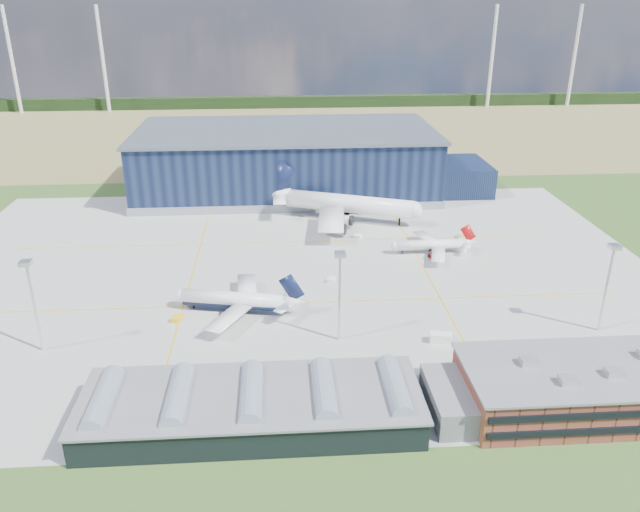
# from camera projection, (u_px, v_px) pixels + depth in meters

# --- Properties ---
(ground) EXTENTS (600.00, 600.00, 0.00)m
(ground) POSITION_uv_depth(u_px,v_px,m) (294.00, 287.00, 178.20)
(ground) COLOR #314F1D
(ground) RESTS_ON ground
(apron) EXTENTS (220.00, 160.00, 0.08)m
(apron) POSITION_uv_depth(u_px,v_px,m) (293.00, 272.00, 187.37)
(apron) COLOR #ABABA6
(apron) RESTS_ON ground
(farmland) EXTENTS (600.00, 220.00, 0.01)m
(farmland) POSITION_uv_depth(u_px,v_px,m) (282.00, 130.00, 380.15)
(farmland) COLOR #90794D
(farmland) RESTS_ON ground
(treeline) EXTENTS (600.00, 8.00, 8.00)m
(treeline) POSITION_uv_depth(u_px,v_px,m) (281.00, 102.00, 452.02)
(treeline) COLOR black
(treeline) RESTS_ON ground
(hangar) EXTENTS (145.00, 62.00, 26.10)m
(hangar) POSITION_uv_depth(u_px,v_px,m) (293.00, 163.00, 260.86)
(hangar) COLOR black
(hangar) RESTS_ON ground
(ops_building) EXTENTS (46.00, 23.00, 10.90)m
(ops_building) POSITION_uv_depth(u_px,v_px,m) (577.00, 387.00, 124.80)
(ops_building) COLOR brown
(ops_building) RESTS_ON ground
(glass_concourse) EXTENTS (78.00, 23.00, 8.60)m
(glass_concourse) POSITION_uv_depth(u_px,v_px,m) (270.00, 405.00, 121.26)
(glass_concourse) COLOR black
(glass_concourse) RESTS_ON ground
(light_mast_west) EXTENTS (2.60, 2.60, 23.00)m
(light_mast_west) POSITION_uv_depth(u_px,v_px,m) (32.00, 291.00, 140.74)
(light_mast_west) COLOR silver
(light_mast_west) RESTS_ON ground
(light_mast_center) EXTENTS (2.60, 2.60, 23.00)m
(light_mast_center) POSITION_uv_depth(u_px,v_px,m) (340.00, 282.00, 145.27)
(light_mast_center) COLOR silver
(light_mast_center) RESTS_ON ground
(light_mast_east) EXTENTS (2.60, 2.60, 23.00)m
(light_mast_east) POSITION_uv_depth(u_px,v_px,m) (609.00, 274.00, 149.48)
(light_mast_east) COLOR silver
(light_mast_east) RESTS_ON ground
(airliner_navy) EXTENTS (42.04, 41.46, 11.55)m
(airliner_navy) POSITION_uv_depth(u_px,v_px,m) (233.00, 292.00, 162.24)
(airliner_navy) COLOR white
(airliner_navy) RESTS_ON ground
(airliner_red) EXTENTS (28.87, 28.27, 9.22)m
(airliner_red) POSITION_uv_depth(u_px,v_px,m) (430.00, 240.00, 199.46)
(airliner_red) COLOR white
(airliner_red) RESTS_ON ground
(airliner_widebody) EXTENTS (78.15, 77.41, 19.74)m
(airliner_widebody) POSITION_uv_depth(u_px,v_px,m) (349.00, 195.00, 226.25)
(airliner_widebody) COLOR white
(airliner_widebody) RESTS_ON ground
(gse_tug_b) EXTENTS (3.06, 3.71, 1.38)m
(gse_tug_b) POSITION_uv_depth(u_px,v_px,m) (177.00, 319.00, 159.57)
(gse_tug_b) COLOR yellow
(gse_tug_b) RESTS_ON ground
(gse_cart_a) EXTENTS (2.99, 3.50, 1.28)m
(gse_cart_a) POSITION_uv_depth(u_px,v_px,m) (331.00, 280.00, 181.15)
(gse_cart_a) COLOR white
(gse_cart_a) RESTS_ON ground
(gse_van_b) EXTENTS (5.00, 5.08, 2.24)m
(gse_van_b) POSITION_uv_depth(u_px,v_px,m) (459.00, 248.00, 202.38)
(gse_van_b) COLOR white
(gse_van_b) RESTS_ON ground
(gse_tug_c) EXTENTS (2.16, 3.27, 1.38)m
(gse_tug_c) POSITION_uv_depth(u_px,v_px,m) (461.00, 238.00, 211.90)
(gse_tug_c) COLOR yellow
(gse_tug_c) RESTS_ON ground
(gse_cart_b) EXTENTS (3.46, 3.16, 1.25)m
(gse_cart_b) POSITION_uv_depth(u_px,v_px,m) (357.00, 237.00, 213.15)
(gse_cart_b) COLOR white
(gse_cart_b) RESTS_ON ground
(gse_van_c) EXTENTS (5.49, 3.39, 2.45)m
(gse_van_c) POSITION_uv_depth(u_px,v_px,m) (441.00, 338.00, 149.57)
(gse_van_c) COLOR white
(gse_van_c) RESTS_ON ground
(car_a) EXTENTS (3.60, 2.50, 1.14)m
(car_a) POSITION_uv_depth(u_px,v_px,m) (506.00, 352.00, 144.81)
(car_a) COLOR #99999E
(car_a) RESTS_ON ground
(car_b) EXTENTS (3.54, 2.30, 1.10)m
(car_b) POSITION_uv_depth(u_px,v_px,m) (315.00, 381.00, 134.11)
(car_b) COLOR #99999E
(car_b) RESTS_ON ground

